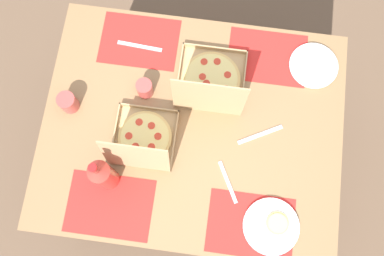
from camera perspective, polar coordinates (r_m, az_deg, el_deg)
name	(u,v)px	position (r m, az deg, el deg)	size (l,w,h in m)	color
ground_plane	(192,157)	(2.56, 0.00, -3.98)	(6.00, 6.00, 0.00)	brown
dining_table	(192,133)	(1.95, 0.00, -0.75)	(1.32, 1.06, 0.72)	#3F3328
placemat_near_left	(267,57)	(1.99, 10.15, 9.45)	(0.36, 0.26, 0.00)	red
placemat_near_right	(139,41)	(2.01, -7.13, 11.61)	(0.36, 0.26, 0.00)	red
placemat_far_left	(251,225)	(1.81, 7.95, -12.88)	(0.36, 0.26, 0.00)	red
placemat_far_right	(110,206)	(1.83, -11.07, -10.28)	(0.36, 0.26, 0.00)	red
pizza_box_edge_far	(143,141)	(1.80, -6.64, -1.80)	(0.27, 0.27, 0.30)	tan
pizza_box_corner_right	(211,83)	(1.86, 2.55, 6.13)	(0.30, 0.30, 0.33)	tan
plate_far_right	(272,226)	(1.81, 10.74, -12.93)	(0.24, 0.24, 0.03)	white
plate_near_right	(313,66)	(2.01, 16.12, 8.09)	(0.22, 0.22, 0.02)	white
soda_bottle	(103,175)	(1.71, -11.96, -6.22)	(0.09, 0.09, 0.32)	#B2382D
cup_dark	(68,102)	(1.91, -16.44, 3.35)	(0.08, 0.08, 0.09)	#BF4742
cup_clear_left	(145,88)	(1.87, -6.42, 5.35)	(0.07, 0.07, 0.09)	#BF4742
fork_by_far_left	(228,182)	(1.81, 4.87, -7.31)	(0.19, 0.02, 0.01)	#B7B7BC
knife_by_far_right	(140,46)	(1.99, -7.09, 10.94)	(0.21, 0.02, 0.01)	#B7B7BC
knife_by_near_right	(260,135)	(1.86, 9.21, -0.91)	(0.21, 0.02, 0.01)	#B7B7BC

